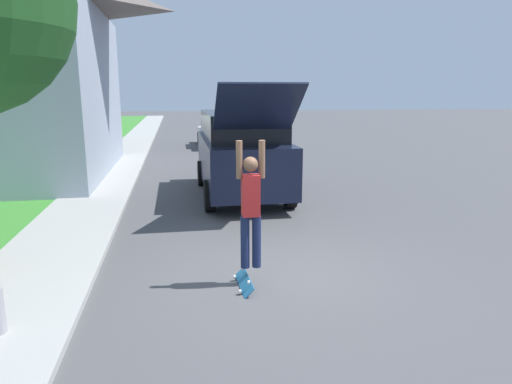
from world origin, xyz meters
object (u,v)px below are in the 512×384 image
Objects in this scene: car_down_street at (217,133)px; skateboard at (244,282)px; suv_parked at (241,151)px; skateboarder at (251,204)px.

skateboard is (-1.19, -17.49, -0.61)m from car_down_street.
suv_parked is at bearing -91.89° from car_down_street.
suv_parked is 6.12m from skateboard.
suv_parked reaches higher than skateboard.
skateboard is at bearing -97.72° from suv_parked.
suv_parked is at bearing 83.30° from skateboarder.
suv_parked is 3.11× the size of skateboarder.
skateboarder reaches higher than car_down_street.
car_down_street is at bearing 86.11° from skateboard.
car_down_street is 17.44m from skateboarder.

